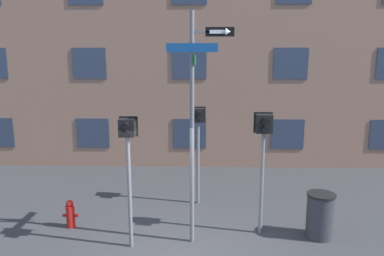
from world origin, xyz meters
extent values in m
cube|color=#2D384C|center=(-3.43, 6.31, 1.22)|extent=(1.16, 0.03, 1.05)
cube|color=#2D384C|center=(0.00, 6.31, 1.22)|extent=(1.16, 0.03, 1.05)
cube|color=#2D384C|center=(3.43, 6.31, 1.22)|extent=(1.16, 0.03, 1.05)
cube|color=#2D384C|center=(-3.43, 6.31, 3.66)|extent=(1.16, 0.03, 1.05)
cube|color=#2D384C|center=(0.00, 6.31, 3.66)|extent=(1.16, 0.03, 1.05)
cube|color=#2D384C|center=(3.43, 6.31, 3.66)|extent=(1.16, 0.03, 1.05)
cylinder|color=slate|center=(0.24, 0.90, 2.40)|extent=(0.09, 0.09, 4.80)
cube|color=slate|center=(0.51, 0.90, 4.40)|extent=(0.54, 0.05, 0.05)
cube|color=#14478C|center=(0.24, 0.84, 4.10)|extent=(1.00, 0.02, 0.17)
cube|color=#196B2D|center=(0.30, 0.90, 3.87)|extent=(0.02, 1.09, 0.18)
cube|color=black|center=(0.78, 0.88, 4.40)|extent=(0.56, 0.02, 0.18)
cube|color=white|center=(0.74, 0.87, 4.40)|extent=(0.32, 0.01, 0.07)
cone|color=white|center=(0.94, 0.87, 4.40)|extent=(0.10, 0.14, 0.14)
cylinder|color=slate|center=(-1.03, 0.65, 1.19)|extent=(0.08, 0.08, 2.38)
cube|color=black|center=(-1.03, 0.65, 2.55)|extent=(0.31, 0.26, 0.35)
cube|color=black|center=(-1.03, 0.79, 2.55)|extent=(0.37, 0.02, 0.41)
cylinder|color=black|center=(-1.03, 0.46, 2.63)|extent=(0.12, 0.12, 0.12)
cylinder|color=black|center=(-1.03, 0.46, 2.47)|extent=(0.12, 0.12, 0.12)
cylinder|color=orange|center=(-1.03, 0.51, 2.63)|extent=(0.10, 0.01, 0.10)
cylinder|color=slate|center=(1.77, 1.33, 1.16)|extent=(0.08, 0.08, 2.32)
cube|color=black|center=(1.77, 1.33, 2.52)|extent=(0.34, 0.26, 0.40)
cube|color=black|center=(1.77, 1.47, 2.52)|extent=(0.40, 0.02, 0.46)
cylinder|color=black|center=(1.77, 1.14, 2.61)|extent=(0.14, 0.12, 0.14)
cylinder|color=black|center=(1.77, 1.14, 2.43)|extent=(0.14, 0.12, 0.14)
cylinder|color=orange|center=(1.77, 1.20, 2.61)|extent=(0.11, 0.01, 0.11)
cylinder|color=slate|center=(0.34, 3.02, 1.12)|extent=(0.08, 0.08, 2.24)
cube|color=black|center=(0.34, 3.02, 2.42)|extent=(0.33, 0.26, 0.35)
cube|color=black|center=(0.34, 3.16, 2.42)|extent=(0.39, 0.02, 0.41)
cylinder|color=black|center=(0.34, 2.83, 2.50)|extent=(0.12, 0.12, 0.12)
cylinder|color=black|center=(0.34, 2.83, 2.34)|extent=(0.12, 0.12, 0.12)
cylinder|color=silver|center=(0.34, 2.88, 2.50)|extent=(0.10, 0.01, 0.10)
cylinder|color=red|center=(-2.61, 1.50, 0.26)|extent=(0.20, 0.20, 0.52)
sphere|color=red|center=(-2.61, 1.50, 0.58)|extent=(0.17, 0.17, 0.17)
cylinder|color=red|center=(-2.75, 1.50, 0.29)|extent=(0.08, 0.07, 0.07)
cylinder|color=red|center=(-2.47, 1.50, 0.29)|extent=(0.08, 0.07, 0.07)
cylinder|color=#333338|center=(3.04, 1.17, 0.48)|extent=(0.58, 0.58, 0.97)
cylinder|color=black|center=(3.04, 1.17, 0.99)|extent=(0.62, 0.62, 0.04)
camera|label=1|loc=(0.45, -6.56, 3.98)|focal=35.00mm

